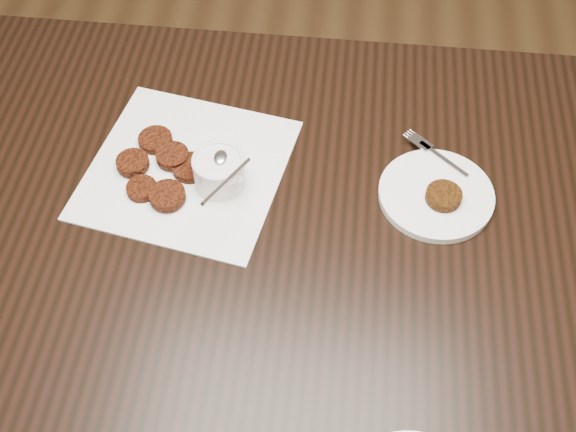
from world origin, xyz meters
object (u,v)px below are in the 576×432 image
object	(u,v)px
table	(312,346)
sauce_ramekin	(218,159)
plate_with_patty	(437,192)
napkin	(187,169)

from	to	relation	value
table	sauce_ramekin	bearing A→B (deg)	151.51
plate_with_patty	sauce_ramekin	bearing A→B (deg)	-178.28
sauce_ramekin	plate_with_patty	xyz separation A→B (m)	(0.36, 0.01, -0.05)
napkin	sauce_ramekin	distance (m)	0.09
napkin	plate_with_patty	distance (m)	0.42
table	plate_with_patty	size ratio (longest dim) A/B	7.96
table	sauce_ramekin	xyz separation A→B (m)	(-0.17, 0.09, 0.44)
napkin	plate_with_patty	world-z (taller)	plate_with_patty
table	napkin	bearing A→B (deg)	153.18
table	plate_with_patty	world-z (taller)	plate_with_patty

